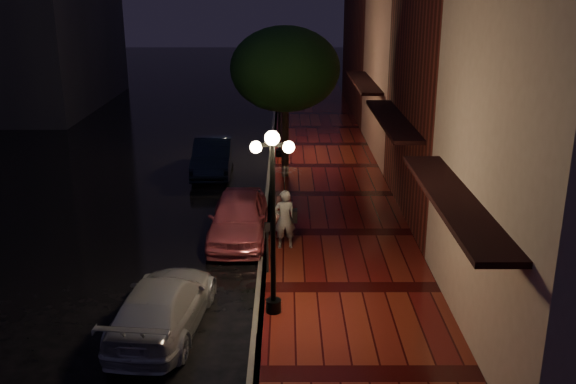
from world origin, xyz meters
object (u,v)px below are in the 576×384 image
(street_tree, at_px, (285,72))
(silver_car, at_px, (163,305))
(streetlamp_near, at_px, (273,213))
(pink_car, at_px, (238,217))
(navy_car, at_px, (213,156))
(parking_meter, at_px, (267,242))
(woman_with_umbrella, at_px, (285,194))
(streetlamp_far, at_px, (279,101))

(street_tree, height_order, silver_car, street_tree)
(streetlamp_near, height_order, silver_car, streetlamp_near)
(pink_car, height_order, silver_car, pink_car)
(navy_car, height_order, parking_meter, parking_meter)
(navy_car, bearing_deg, woman_with_umbrella, -71.74)
(silver_car, distance_m, woman_with_umbrella, 5.28)
(street_tree, relative_size, woman_with_umbrella, 2.38)
(navy_car, bearing_deg, silver_car, -90.68)
(silver_car, relative_size, woman_with_umbrella, 1.76)
(street_tree, xyz_separation_m, navy_car, (-2.95, 0.90, -3.54))
(pink_car, bearing_deg, silver_car, -102.88)
(streetlamp_near, distance_m, parking_meter, 2.68)
(street_tree, distance_m, parking_meter, 9.44)
(woman_with_umbrella, bearing_deg, streetlamp_far, -96.29)
(streetlamp_far, xyz_separation_m, silver_car, (-2.45, -14.58, -1.98))
(silver_car, bearing_deg, streetlamp_far, -93.58)
(navy_car, xyz_separation_m, silver_car, (0.24, -12.47, -0.09))
(silver_car, height_order, woman_with_umbrella, woman_with_umbrella)
(streetlamp_near, distance_m, navy_car, 12.34)
(streetlamp_far, relative_size, silver_car, 1.01)
(navy_car, distance_m, woman_with_umbrella, 8.66)
(silver_car, distance_m, parking_meter, 3.55)
(street_tree, bearing_deg, parking_meter, -92.97)
(woman_with_umbrella, xyz_separation_m, parking_meter, (-0.45, -1.67, -0.76))
(streetlamp_near, height_order, navy_car, streetlamp_near)
(parking_meter, bearing_deg, pink_car, 88.18)
(streetlamp_far, relative_size, parking_meter, 3.08)
(street_tree, xyz_separation_m, woman_with_umbrella, (-0.01, -7.18, -2.48))
(streetlamp_far, relative_size, woman_with_umbrella, 1.77)
(streetlamp_near, xyz_separation_m, pink_car, (-1.15, 4.78, -1.89))
(silver_car, xyz_separation_m, woman_with_umbrella, (2.71, 4.39, 1.14))
(streetlamp_near, height_order, woman_with_umbrella, streetlamp_near)
(navy_car, bearing_deg, parking_meter, -77.44)
(streetlamp_far, distance_m, navy_car, 3.91)
(parking_meter, bearing_deg, street_tree, 65.44)
(streetlamp_near, relative_size, streetlamp_far, 1.00)
(navy_car, distance_m, parking_meter, 10.07)
(navy_car, bearing_deg, streetlamp_near, -79.02)
(pink_car, distance_m, parking_meter, 2.82)
(streetlamp_near, relative_size, parking_meter, 3.08)
(streetlamp_far, relative_size, navy_car, 1.00)
(navy_car, bearing_deg, streetlamp_far, 36.25)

